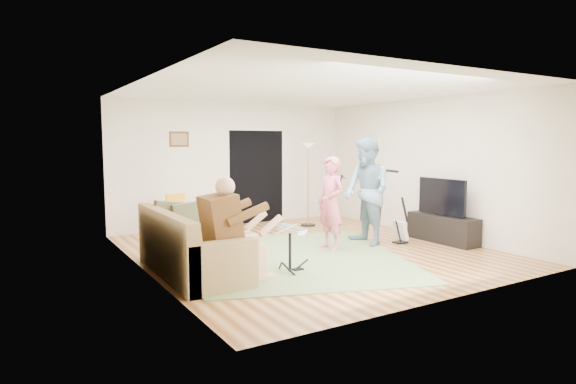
# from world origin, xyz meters

# --- Properties ---
(floor) EXTENTS (6.00, 6.00, 0.00)m
(floor) POSITION_xyz_m (0.00, 0.00, 0.00)
(floor) COLOR brown
(floor) RESTS_ON ground
(walls) EXTENTS (5.50, 6.00, 2.70)m
(walls) POSITION_xyz_m (0.00, 0.00, 1.35)
(walls) COLOR silver
(walls) RESTS_ON floor
(ceiling) EXTENTS (6.00, 6.00, 0.00)m
(ceiling) POSITION_xyz_m (0.00, 0.00, 2.70)
(ceiling) COLOR white
(ceiling) RESTS_ON walls
(window_blinds) EXTENTS (0.00, 2.05, 2.05)m
(window_blinds) POSITION_xyz_m (-2.74, 0.20, 1.55)
(window_blinds) COLOR #9B5E30
(window_blinds) RESTS_ON walls
(doorway) EXTENTS (2.10, 0.00, 2.10)m
(doorway) POSITION_xyz_m (0.55, 2.99, 1.05)
(doorway) COLOR black
(doorway) RESTS_ON walls
(picture_frame) EXTENTS (0.42, 0.03, 0.32)m
(picture_frame) POSITION_xyz_m (-1.25, 2.99, 1.90)
(picture_frame) COLOR #3F2314
(picture_frame) RESTS_ON walls
(area_rug) EXTENTS (4.22, 4.61, 0.02)m
(area_rug) POSITION_xyz_m (-0.41, -0.34, 0.01)
(area_rug) COLOR #637B4B
(area_rug) RESTS_ON floor
(sofa) EXTENTS (0.92, 2.24, 0.91)m
(sofa) POSITION_xyz_m (-2.30, -0.38, 0.30)
(sofa) COLOR olive
(sofa) RESTS_ON floor
(drummer) EXTENTS (0.91, 0.51, 1.40)m
(drummer) POSITION_xyz_m (-1.87, -1.03, 0.55)
(drummer) COLOR brown
(drummer) RESTS_ON sofa
(drum_kit) EXTENTS (0.36, 0.65, 0.67)m
(drum_kit) POSITION_xyz_m (-1.00, -1.03, 0.29)
(drum_kit) COLOR black
(drum_kit) RESTS_ON floor
(singer) EXTENTS (0.42, 0.61, 1.60)m
(singer) POSITION_xyz_m (0.35, -0.15, 0.80)
(singer) COLOR #D35B73
(singer) RESTS_ON floor
(microphone) EXTENTS (0.06, 0.06, 0.24)m
(microphone) POSITION_xyz_m (0.55, -0.15, 1.20)
(microphone) COLOR black
(microphone) RESTS_ON singer
(guitarist) EXTENTS (0.83, 1.01, 1.93)m
(guitarist) POSITION_xyz_m (1.13, -0.16, 0.97)
(guitarist) COLOR #6C8A9F
(guitarist) RESTS_ON floor
(guitar_held) EXTENTS (0.24, 0.61, 0.26)m
(guitar_held) POSITION_xyz_m (1.33, -0.16, 1.31)
(guitar_held) COLOR white
(guitar_held) RESTS_ON guitarist
(guitar_spare) EXTENTS (0.31, 0.27, 0.85)m
(guitar_spare) POSITION_xyz_m (1.76, -0.39, 0.24)
(guitar_spare) COLOR black
(guitar_spare) RESTS_ON floor
(torchiere_lamp) EXTENTS (0.33, 0.33, 1.82)m
(torchiere_lamp) POSITION_xyz_m (1.33, 2.03, 1.25)
(torchiere_lamp) COLOR black
(torchiere_lamp) RESTS_ON floor
(dining_chair) EXTENTS (0.37, 0.39, 0.88)m
(dining_chair) POSITION_xyz_m (-1.66, 1.91, 0.31)
(dining_chair) COLOR tan
(dining_chair) RESTS_ON floor
(tv_cabinet) EXTENTS (0.40, 1.40, 0.50)m
(tv_cabinet) POSITION_xyz_m (2.50, -0.71, 0.25)
(tv_cabinet) COLOR black
(tv_cabinet) RESTS_ON floor
(television) EXTENTS (0.06, 1.05, 0.66)m
(television) POSITION_xyz_m (2.45, -0.71, 0.85)
(television) COLOR black
(television) RESTS_ON tv_cabinet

